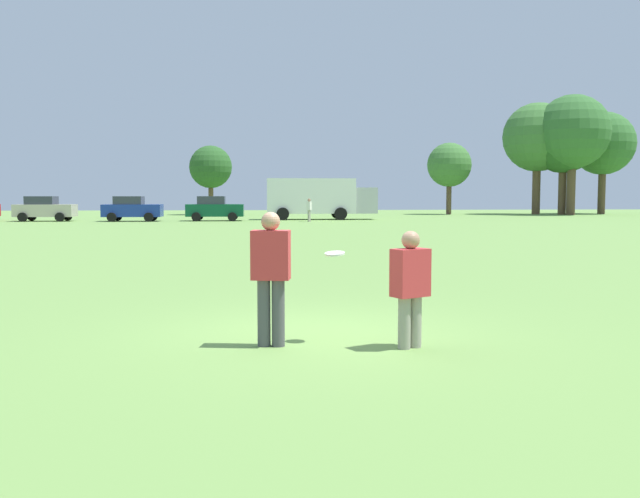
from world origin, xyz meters
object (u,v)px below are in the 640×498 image
at_px(parked_car_mid_left, 44,209).
at_px(box_truck, 319,197).
at_px(player_defender, 410,283).
at_px(traffic_cone, 267,256).
at_px(parked_car_mid_right, 214,208).
at_px(frisbee, 335,254).
at_px(bystander_far_jogger, 309,209).
at_px(player_thrower, 271,271).
at_px(parked_car_center, 132,209).

bearing_deg(parked_car_mid_left, box_truck, 4.86).
height_order(player_defender, traffic_cone, player_defender).
bearing_deg(parked_car_mid_left, parked_car_mid_right, -1.87).
distance_m(player_defender, frisbee, 1.09).
height_order(parked_car_mid_left, bystander_far_jogger, parked_car_mid_left).
height_order(traffic_cone, box_truck, box_truck).
bearing_deg(parked_car_mid_right, traffic_cone, -84.07).
relative_size(player_defender, parked_car_mid_left, 0.36).
height_order(player_thrower, traffic_cone, player_thrower).
height_order(frisbee, parked_car_mid_left, parked_car_mid_left).
height_order(traffic_cone, parked_car_mid_left, parked_car_mid_left).
xyz_separation_m(traffic_cone, parked_car_mid_left, (-15.74, 33.29, 0.69)).
bearing_deg(bystander_far_jogger, traffic_cone, -96.42).
height_order(player_defender, parked_car_mid_right, parked_car_mid_right).
height_order(player_defender, parked_car_center, parked_car_center).
bearing_deg(bystander_far_jogger, parked_car_mid_left, 171.98).
bearing_deg(parked_car_center, parked_car_mid_left, 173.98).
bearing_deg(parked_car_mid_right, frisbee, -84.49).
bearing_deg(player_thrower, box_truck, 84.22).
xyz_separation_m(frisbee, parked_car_mid_left, (-16.50, 43.74, -0.26)).
distance_m(player_thrower, player_defender, 1.80).
height_order(player_thrower, parked_car_mid_left, parked_car_mid_left).
xyz_separation_m(parked_car_mid_left, box_truck, (20.27, 1.72, 0.83)).
relative_size(player_defender, frisbee, 5.53).
distance_m(player_defender, parked_car_mid_right, 44.10).
distance_m(frisbee, traffic_cone, 10.52).
distance_m(parked_car_center, box_truck, 14.12).
relative_size(traffic_cone, bystander_far_jogger, 0.29).
bearing_deg(bystander_far_jogger, box_truck, 76.21).
bearing_deg(parked_car_center, bystander_far_jogger, -9.02).
height_order(frisbee, traffic_cone, frisbee).
xyz_separation_m(player_defender, parked_car_center, (-11.04, 43.54, 0.09)).
relative_size(player_defender, box_truck, 0.18).
bearing_deg(box_truck, parked_car_mid_left, -175.14).
bearing_deg(player_thrower, traffic_cone, 89.50).
xyz_separation_m(player_thrower, parked_car_mid_right, (-3.33, 43.54, -0.06)).
relative_size(traffic_cone, parked_car_mid_right, 0.11).
bearing_deg(parked_car_mid_right, bystander_far_jogger, -18.55).
relative_size(traffic_cone, parked_car_mid_left, 0.11).
relative_size(frisbee, bystander_far_jogger, 0.16).
relative_size(box_truck, bystander_far_jogger, 5.13).
bearing_deg(parked_car_mid_right, parked_car_center, -177.40).
height_order(parked_car_center, box_truck, box_truck).
distance_m(player_thrower, parked_car_mid_right, 43.67).
height_order(parked_car_mid_right, bystander_far_jogger, parked_car_mid_right).
relative_size(parked_car_center, box_truck, 0.50).
bearing_deg(parked_car_center, player_thrower, -77.91).
xyz_separation_m(frisbee, parked_car_center, (-10.12, 43.07, -0.26)).
relative_size(player_thrower, parked_car_mid_left, 0.41).
xyz_separation_m(traffic_cone, bystander_far_jogger, (3.44, 30.59, 0.71)).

